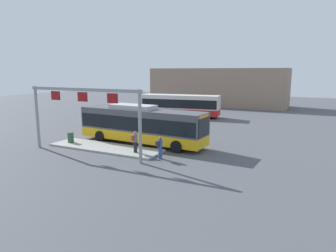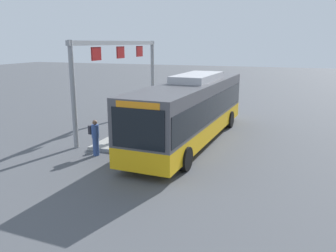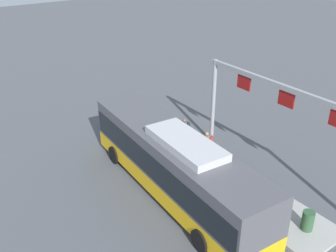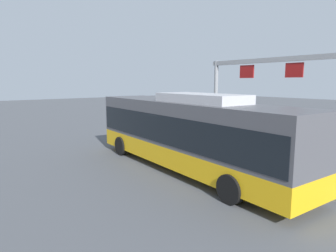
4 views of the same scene
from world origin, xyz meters
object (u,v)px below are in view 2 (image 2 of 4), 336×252
Objects in this scene: bus_main at (192,107)px; trash_bin at (172,108)px; person_waiting_near at (122,123)px; person_boarding at (95,137)px.

bus_main is 6.40m from trash_bin.
trash_bin is at bearing 116.96° from person_waiting_near.
person_waiting_near reaches higher than person_boarding.
person_waiting_near is at bearing -2.51° from trash_bin.
bus_main reaches higher than person_boarding.
person_waiting_near is at bearing 105.85° from person_boarding.
bus_main is 7.27× the size of person_boarding.
bus_main is at bearing 52.99° from person_waiting_near.
person_boarding is 9.30m from trash_bin.
trash_bin is at bearing 108.09° from person_boarding.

